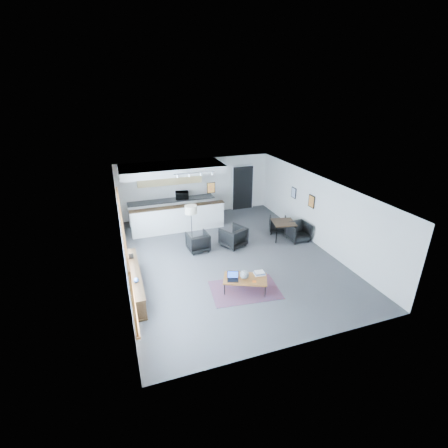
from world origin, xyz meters
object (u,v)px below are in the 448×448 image
object	(u,v)px
book_stack	(259,273)
armchair_left	(198,241)
coffee_table	(245,279)
ceramic_pot	(244,275)
dining_table	(284,223)
floor_lamp	(191,211)
dining_chair_near	(298,232)
dining_chair_far	(278,225)
microwave	(182,194)
armchair_right	(233,236)
laptop	(233,277)

from	to	relation	value
book_stack	armchair_left	world-z (taller)	armchair_left
coffee_table	ceramic_pot	xyz separation A→B (m)	(-0.03, -0.01, 0.16)
ceramic_pot	dining_table	xyz separation A→B (m)	(2.80, 2.78, 0.10)
ceramic_pot	floor_lamp	world-z (taller)	floor_lamp
coffee_table	floor_lamp	world-z (taller)	floor_lamp
book_stack	dining_chair_near	size ratio (longest dim) A/B	0.52
dining_chair_near	dining_chair_far	size ratio (longest dim) A/B	1.16
armchair_left	microwave	distance (m)	3.39
dining_table	microwave	size ratio (longest dim) A/B	1.75
armchair_right	dining_chair_far	bearing A→B (deg)	171.54
laptop	armchair_left	xyz separation A→B (m)	(-0.30, 2.83, -0.10)
laptop	coffee_table	bearing A→B (deg)	10.38
armchair_right	microwave	size ratio (longest dim) A/B	1.45
floor_lamp	dining_chair_far	world-z (taller)	floor_lamp
floor_lamp	dining_table	world-z (taller)	floor_lamp
coffee_table	ceramic_pot	size ratio (longest dim) A/B	5.45
ceramic_pot	dining_table	distance (m)	3.95
laptop	dining_chair_far	distance (m)	4.72
armchair_right	dining_chair_far	world-z (taller)	armchair_right
armchair_left	dining_chair_near	bearing A→B (deg)	168.65
armchair_left	laptop	bearing A→B (deg)	91.48
laptop	dining_table	bearing A→B (deg)	61.12
armchair_left	dining_chair_far	distance (m)	3.61
book_stack	armchair_right	distance (m)	2.78
armchair_right	dining_chair_near	size ratio (longest dim) A/B	1.22
coffee_table	book_stack	world-z (taller)	book_stack
laptop	dining_table	distance (m)	4.14
book_stack	dining_chair_far	size ratio (longest dim) A/B	0.60
coffee_table	dining_table	world-z (taller)	dining_table
book_stack	microwave	size ratio (longest dim) A/B	0.61
armchair_left	microwave	xyz separation A→B (m)	(0.17, 3.30, 0.74)
floor_lamp	microwave	bearing A→B (deg)	84.72
microwave	dining_chair_near	bearing A→B (deg)	-35.77
dining_chair_near	armchair_left	bearing A→B (deg)	171.80
ceramic_pot	microwave	xyz separation A→B (m)	(-0.45, 6.21, 0.58)
armchair_right	ceramic_pot	bearing A→B (deg)	51.10
laptop	dining_chair_far	world-z (taller)	laptop
coffee_table	ceramic_pot	distance (m)	0.17
ceramic_pot	armchair_left	bearing A→B (deg)	102.12
floor_lamp	dining_chair_far	distance (m)	3.80
ceramic_pot	microwave	bearing A→B (deg)	94.18
armchair_right	dining_chair_near	xyz separation A→B (m)	(2.55, -0.40, -0.08)
laptop	dining_chair_far	size ratio (longest dim) A/B	0.67
book_stack	armchair_right	bearing A→B (deg)	85.64
armchair_left	dining_table	world-z (taller)	armchair_left
laptop	ceramic_pot	bearing A→B (deg)	7.31
ceramic_pot	floor_lamp	distance (m)	3.61
book_stack	armchair_left	bearing A→B (deg)	111.78
armchair_left	armchair_right	bearing A→B (deg)	172.35
book_stack	dining_chair_far	distance (m)	4.19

